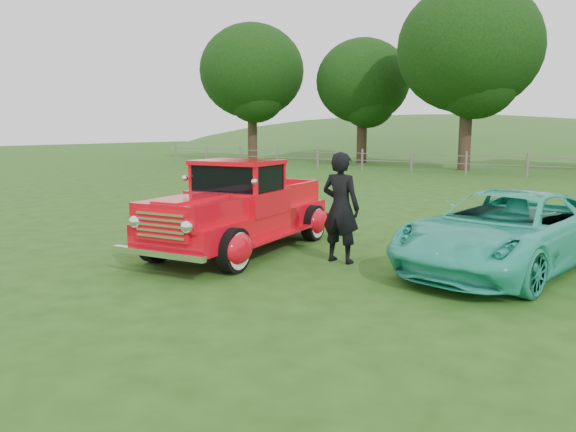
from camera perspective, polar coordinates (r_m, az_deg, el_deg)
The scene contains 9 objects.
ground at distance 9.66m, azimuth -2.15°, elevation -5.35°, with size 140.00×140.00×0.00m, color #224612.
distant_hills at distance 68.09m, azimuth 25.35°, elevation 2.20°, with size 116.00×60.00×18.00m.
fence_line at distance 30.15m, azimuth 23.14°, elevation 4.81°, with size 48.00×0.12×1.20m.
tree_far_west at distance 42.36m, azimuth -3.69°, elevation 14.44°, with size 7.60×7.60×9.93m.
tree_mid_west at distance 39.78m, azimuth 7.62°, elevation 13.39°, with size 6.40×6.40×8.46m.
tree_near_west at distance 34.23m, azimuth 17.93°, elevation 15.89°, with size 8.00×8.00×10.42m.
red_pickup at distance 10.95m, azimuth -4.90°, elevation 0.56°, with size 2.61×5.14×1.78m.
teal_sedan at distance 10.13m, azimuth 21.22°, elevation -1.44°, with size 2.21×4.79×1.33m, color #2FBEA1.
man at distance 9.98m, azimuth 5.37°, elevation 0.86°, with size 0.72×0.47×1.98m, color black.
Camera 1 is at (5.48, -7.60, 2.38)m, focal length 35.00 mm.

